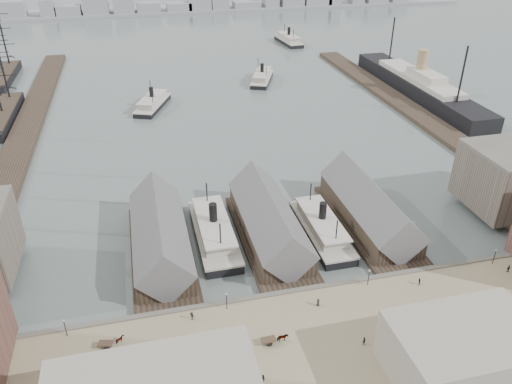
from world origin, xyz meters
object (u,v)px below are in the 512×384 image
object	(u,v)px
ferry_docked_west	(214,231)
horse_cart_left	(116,341)
ocean_steamer	(419,85)
horse_cart_center	(279,339)
horse_cart_right	(424,336)

from	to	relation	value
ferry_docked_west	horse_cart_left	size ratio (longest dim) A/B	6.24
ocean_steamer	horse_cart_left	world-z (taller)	ocean_steamer
horse_cart_center	horse_cart_right	bearing A→B (deg)	-103.69
ferry_docked_west	ocean_steamer	world-z (taller)	ocean_steamer
horse_cart_center	horse_cart_right	world-z (taller)	horse_cart_center
ferry_docked_west	horse_cart_center	bearing A→B (deg)	-81.72
ferry_docked_west	horse_cart_left	xyz separation A→B (m)	(-23.22, -31.12, 0.29)
horse_cart_left	horse_cart_right	bearing A→B (deg)	-88.75
ocean_steamer	ferry_docked_west	bearing A→B (deg)	-139.97
horse_cart_center	horse_cart_left	bearing A→B (deg)	75.65
ferry_docked_west	horse_cart_left	distance (m)	38.83
ferry_docked_west	horse_cart_right	distance (m)	53.56
ferry_docked_west	horse_cart_right	xyz separation A→B (m)	(31.50, -43.31, 0.34)
ocean_steamer	horse_cart_center	bearing A→B (deg)	-128.33
ferry_docked_west	horse_cart_left	world-z (taller)	ferry_docked_west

